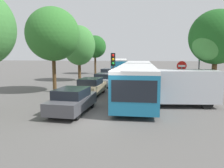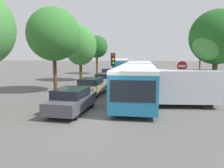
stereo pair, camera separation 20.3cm
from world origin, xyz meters
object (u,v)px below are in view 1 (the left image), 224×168
object	(u,v)px
tree_right_near	(215,39)
queued_car_graphite	(72,100)
articulated_bus	(137,76)
queued_car_silver	(104,80)
direction_sign_post	(199,64)
white_van	(180,87)
traffic_light	(113,66)
city_bus_rear	(120,65)
queued_car_white	(109,74)
tree_left_mid	(53,34)
no_entry_sign	(181,74)
tree_left_distant	(95,47)
tree_left_far	(79,46)
queued_car_tan	(91,87)

from	to	relation	value
tree_right_near	queued_car_graphite	bearing A→B (deg)	-155.63
articulated_bus	queued_car_silver	size ratio (longest dim) A/B	4.17
direction_sign_post	queued_car_silver	bearing A→B (deg)	-19.60
white_van	traffic_light	distance (m)	4.79
queued_car_silver	tree_right_near	size ratio (longest dim) A/B	0.64
queued_car_silver	direction_sign_post	xyz separation A→B (m)	(8.12, -4.76, 1.86)
queued_car_graphite	tree_right_near	xyz separation A→B (m)	(8.71, 3.95, 3.63)
traffic_light	tree_right_near	bearing A→B (deg)	86.22
city_bus_rear	white_van	size ratio (longest dim) A/B	2.21
queued_car_white	direction_sign_post	world-z (taller)	direction_sign_post
tree_left_mid	white_van	bearing A→B (deg)	-21.66
queued_car_graphite	tree_right_near	distance (m)	10.23
no_entry_sign	tree_left_distant	bearing A→B (deg)	-151.80
direction_sign_post	queued_car_white	bearing A→B (deg)	-40.96
queued_car_graphite	direction_sign_post	xyz separation A→B (m)	(8.17, 5.51, 1.84)
traffic_light	no_entry_sign	bearing A→B (deg)	96.02
queued_car_graphite	direction_sign_post	world-z (taller)	direction_sign_post
queued_car_white	city_bus_rear	bearing A→B (deg)	2.66
articulated_bus	tree_left_distant	distance (m)	19.41
queued_car_white	tree_left_distant	xyz separation A→B (m)	(-3.62, 8.44, 3.81)
traffic_light	direction_sign_post	size ratio (longest dim) A/B	0.94
queued_car_graphite	tree_left_far	xyz separation A→B (m)	(-3.89, 14.96, 3.67)
tree_left_distant	tree_right_near	distance (m)	24.30
queued_car_white	tree_left_distant	bearing A→B (deg)	26.89
queued_car_white	traffic_light	size ratio (longest dim) A/B	1.29
articulated_bus	queued_car_white	bearing A→B (deg)	-157.56
white_van	tree_right_near	size ratio (longest dim) A/B	0.83
queued_car_silver	city_bus_rear	bearing A→B (deg)	4.18
tree_left_mid	tree_left_distant	xyz separation A→B (m)	(-0.18, 18.11, -0.45)
tree_left_far	queued_car_white	bearing A→B (deg)	19.86
tree_left_far	tree_left_distant	distance (m)	9.73
queued_car_white	tree_left_mid	size ratio (longest dim) A/B	0.60
traffic_light	queued_car_graphite	bearing A→B (deg)	-32.44
city_bus_rear	queued_car_white	distance (m)	11.67
direction_sign_post	tree_left_far	xyz separation A→B (m)	(-12.06, 9.45, 1.83)
articulated_bus	traffic_light	world-z (taller)	traffic_light
articulated_bus	white_van	world-z (taller)	articulated_bus
articulated_bus	queued_car_tan	size ratio (longest dim) A/B	4.09
white_van	tree_left_mid	distance (m)	11.50
traffic_light	tree_left_distant	size ratio (longest dim) A/B	0.53
white_van	queued_car_tan	bearing A→B (deg)	-29.02
no_entry_sign	tree_right_near	distance (m)	3.24
queued_car_white	no_entry_sign	distance (m)	13.57
articulated_bus	queued_car_white	world-z (taller)	articulated_bus
city_bus_rear	tree_left_mid	distance (m)	21.92
city_bus_rear	queued_car_white	size ratio (longest dim) A/B	2.61
queued_car_silver	direction_sign_post	bearing A→B (deg)	-116.70
tree_left_mid	tree_right_near	size ratio (longest dim) A/B	1.17
direction_sign_post	tree_left_mid	size ratio (longest dim) A/B	0.49
queued_car_graphite	traffic_light	world-z (taller)	traffic_light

